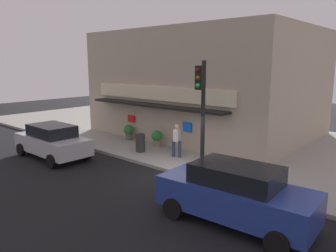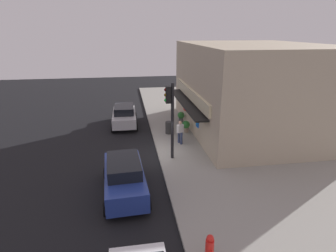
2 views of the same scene
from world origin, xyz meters
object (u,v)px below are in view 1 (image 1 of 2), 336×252
pedestrian (177,139)px  parked_car_silver (52,141)px  potted_plant_by_doorway (157,137)px  traffic_light (202,102)px  trash_can (140,143)px  potted_plant_by_window (129,131)px  parked_car_blue (235,194)px

pedestrian → parked_car_silver: size_ratio=0.37×
parked_car_silver → potted_plant_by_doorway: bearing=58.9°
traffic_light → trash_can: size_ratio=4.97×
traffic_light → pedestrian: bearing=154.6°
potted_plant_by_window → parked_car_blue: (9.94, -4.76, 0.24)m
traffic_light → trash_can: 4.92m
parked_car_silver → potted_plant_by_window: bearing=85.5°
parked_car_blue → parked_car_silver: bearing=179.8°
trash_can → pedestrian: size_ratio=0.57×
potted_plant_by_window → parked_car_blue: 11.02m
potted_plant_by_doorway → parked_car_silver: parked_car_silver is taller
pedestrian → parked_car_blue: size_ratio=0.35×
traffic_light → pedestrian: size_ratio=2.84×
traffic_light → parked_car_blue: size_ratio=0.99×
traffic_light → trash_can: traffic_light is taller
trash_can → potted_plant_by_doorway: bearing=93.9°
potted_plant_by_doorway → traffic_light: bearing=-23.8°
trash_can → parked_car_blue: 8.15m
potted_plant_by_doorway → potted_plant_by_window: (-2.41, 0.10, -0.00)m
trash_can → parked_car_silver: 4.37m
pedestrian → parked_car_silver: (-4.92, -3.75, -0.19)m
pedestrian → parked_car_silver: bearing=-142.7°
potted_plant_by_window → parked_car_silver: bearing=-94.5°
pedestrian → parked_car_blue: bearing=-35.1°
parked_car_blue → potted_plant_by_window: bearing=154.4°
parked_car_silver → parked_car_blue: bearing=-0.2°
traffic_light → parked_car_silver: (-7.08, -2.73, -2.27)m
potted_plant_by_window → traffic_light: bearing=-16.6°
trash_can → parked_car_blue: (7.43, -3.32, 0.29)m
trash_can → pedestrian: bearing=13.1°
potted_plant_by_doorway → parked_car_blue: size_ratio=0.19×
potted_plant_by_doorway → potted_plant_by_window: potted_plant_by_window is taller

